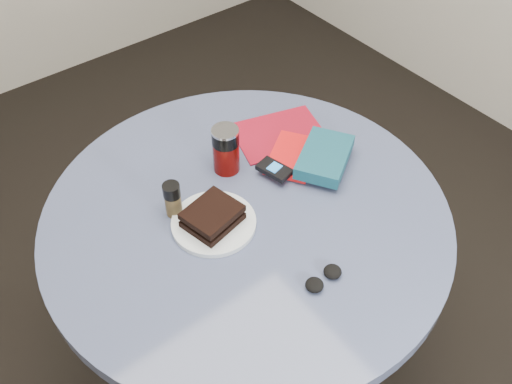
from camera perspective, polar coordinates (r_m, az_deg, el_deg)
ground at (r=2.01m, az=-0.70°, el=-16.46°), size 4.00×4.00×0.00m
table at (r=1.52m, az=-0.90°, el=-6.12°), size 1.00×1.00×0.75m
plate at (r=1.36m, az=-4.25°, el=-3.10°), size 0.26×0.26×0.01m
sandwich at (r=1.34m, az=-4.38°, el=-2.42°), size 0.14×0.13×0.04m
soda_can at (r=1.46m, az=-3.03°, el=4.25°), size 0.09×0.09×0.13m
pepper_grinder at (r=1.37m, az=-8.33°, el=-0.72°), size 0.05×0.05×0.10m
magazine at (r=1.60m, az=2.35°, el=5.82°), size 0.28×0.24×0.00m
red_book at (r=1.52m, az=3.71°, el=3.61°), size 0.21×0.19×0.01m
novel at (r=1.49m, az=6.88°, el=3.52°), size 0.21×0.19×0.03m
mp3_player at (r=1.46m, az=1.86°, el=2.27°), size 0.07×0.10×0.02m
headphones at (r=1.26m, az=6.78°, el=-8.56°), size 0.10×0.04×0.02m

